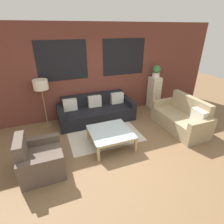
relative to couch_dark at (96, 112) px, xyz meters
The scene contains 10 objects.
ground_plane 1.98m from the couch_dark, 85.49° to the right, with size 16.00×16.00×0.00m, color brown.
wall_back_brick 1.24m from the couch_dark, 72.39° to the left, with size 8.40×0.09×2.80m.
rug 0.82m from the couch_dark, 94.17° to the right, with size 1.91×1.59×0.00m.
couch_dark is the anchor object (origin of this frame).
settee_vintage 2.51m from the couch_dark, 33.25° to the right, with size 0.80×1.66×0.92m.
armchair_corner 2.39m from the couch_dark, 134.53° to the right, with size 0.80×0.90×0.84m.
coffee_table 1.39m from the couch_dark, 92.32° to the right, with size 0.98×0.98×0.39m.
floor_lamp 1.74m from the couch_dark, behind, with size 0.39×0.39×1.40m.
drawer_cabinet 2.23m from the couch_dark, ahead, with size 0.33×0.42×1.11m.
potted_plant 2.45m from the couch_dark, ahead, with size 0.27×0.27×0.40m.
Camera 1 is at (-1.48, -2.79, 2.65)m, focal length 28.00 mm.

